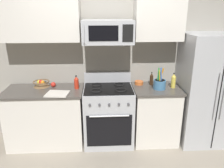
# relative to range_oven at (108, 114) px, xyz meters

# --- Properties ---
(ground_plane) EXTENTS (16.00, 16.00, 0.00)m
(ground_plane) POSITION_rel_range_oven_xyz_m (0.00, -0.65, -0.47)
(ground_plane) COLOR gray
(wall_back) EXTENTS (8.00, 0.10, 2.60)m
(wall_back) POSITION_rel_range_oven_xyz_m (0.00, 0.38, 0.83)
(wall_back) COLOR #9E998E
(wall_back) RESTS_ON ground
(counter_left) EXTENTS (1.19, 0.63, 0.91)m
(counter_left) POSITION_rel_range_oven_xyz_m (-0.98, -0.00, -0.02)
(counter_left) COLOR silver
(counter_left) RESTS_ON ground
(range_oven) EXTENTS (0.76, 0.68, 1.09)m
(range_oven) POSITION_rel_range_oven_xyz_m (0.00, 0.00, 0.00)
(range_oven) COLOR #B2B5BA
(range_oven) RESTS_ON ground
(counter_right) EXTENTS (0.72, 0.63, 0.91)m
(counter_right) POSITION_rel_range_oven_xyz_m (0.75, -0.00, -0.02)
(counter_right) COLOR silver
(counter_right) RESTS_ON ground
(refrigerator) EXTENTS (0.86, 0.74, 1.74)m
(refrigerator) POSITION_rel_range_oven_xyz_m (1.57, -0.02, 0.40)
(refrigerator) COLOR #B2B5BA
(refrigerator) RESTS_ON ground
(microwave) EXTENTS (0.73, 0.44, 0.33)m
(microwave) POSITION_rel_range_oven_xyz_m (-0.00, 0.03, 1.29)
(microwave) COLOR #B2B5BA
(upper_cabinets_left) EXTENTS (1.18, 0.34, 0.70)m
(upper_cabinets_left) POSITION_rel_range_oven_xyz_m (-0.99, 0.16, 1.50)
(upper_cabinets_left) COLOR silver
(upper_cabinets_right) EXTENTS (0.71, 0.34, 0.70)m
(upper_cabinets_right) POSITION_rel_range_oven_xyz_m (0.76, 0.16, 1.50)
(upper_cabinets_right) COLOR silver
(utensil_crock) EXTENTS (0.19, 0.19, 0.34)m
(utensil_crock) POSITION_rel_range_oven_xyz_m (0.78, -0.04, 0.52)
(utensil_crock) COLOR teal
(utensil_crock) RESTS_ON counter_right
(fruit_basket) EXTENTS (0.25, 0.25, 0.11)m
(fruit_basket) POSITION_rel_range_oven_xyz_m (-1.05, 0.16, 0.49)
(fruit_basket) COLOR brown
(fruit_basket) RESTS_ON counter_left
(apple_loose) EXTENTS (0.08, 0.08, 0.08)m
(apple_loose) POSITION_rel_range_oven_xyz_m (-0.86, 0.13, 0.48)
(apple_loose) COLOR red
(apple_loose) RESTS_ON counter_left
(cutting_board) EXTENTS (0.35, 0.30, 0.02)m
(cutting_board) POSITION_rel_range_oven_xyz_m (-0.74, -0.19, 0.44)
(cutting_board) COLOR silver
(cutting_board) RESTS_ON counter_left
(bottle_oil) EXTENTS (0.07, 0.07, 0.24)m
(bottle_oil) POSITION_rel_range_oven_xyz_m (1.01, 0.00, 0.55)
(bottle_oil) COLOR gold
(bottle_oil) RESTS_ON counter_right
(bottle_soy) EXTENTS (0.05, 0.05, 0.21)m
(bottle_soy) POSITION_rel_range_oven_xyz_m (0.70, 0.15, 0.53)
(bottle_soy) COLOR #382314
(bottle_soy) RESTS_ON counter_right
(bottle_hot_sauce) EXTENTS (0.07, 0.07, 0.21)m
(bottle_hot_sauce) POSITION_rel_range_oven_xyz_m (-0.48, 0.04, 0.53)
(bottle_hot_sauce) COLOR red
(bottle_hot_sauce) RESTS_ON counter_left
(prep_bowl) EXTENTS (0.14, 0.14, 0.05)m
(prep_bowl) POSITION_rel_range_oven_xyz_m (0.51, 0.19, 0.47)
(prep_bowl) COLOR #D1662D
(prep_bowl) RESTS_ON counter_right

